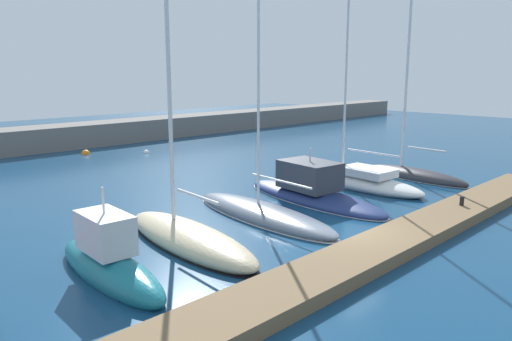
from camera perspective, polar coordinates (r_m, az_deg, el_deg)
The scene contains 12 objects.
ground_plane at distance 20.59m, azimuth 10.57°, elevation -7.90°, with size 120.00×120.00×0.00m, color navy.
dock_pier at distance 19.65m, azimuth 14.82°, elevation -8.31°, with size 32.21×2.20×0.49m, color brown.
breakwater_seawall at distance 46.08m, azimuth -24.10°, elevation 3.31°, with size 108.00×3.71×2.01m, color slate.
motorboat_teal_second at distance 17.40m, azimuth -16.64°, elevation -10.05°, with size 2.01×6.71×3.47m.
sailboat_sand_third at distance 19.82m, azimuth -7.81°, elevation -7.54°, with size 3.05×8.57×14.29m.
sailboat_slate_fourth at distance 23.14m, azimuth 0.75°, elevation -4.73°, with size 3.13×9.44×19.36m.
motorboat_navy_fifth at distance 26.43m, azimuth 6.46°, elevation -2.37°, with size 3.89×9.90×3.10m.
sailboat_white_sixth at distance 29.93m, azimuth 11.62°, elevation -1.04°, with size 3.22×9.06×15.40m.
sailboat_charcoal_seventh at distance 33.04m, azimuth 17.74°, elevation -0.31°, with size 2.54×7.51×13.55m.
mooring_buoy_orange at distance 42.89m, azimuth -19.02°, elevation 1.78°, with size 0.73×0.73×0.73m, color orange.
mooring_buoy_white at distance 42.11m, azimuth -12.52°, elevation 1.97°, with size 0.53×0.53×0.53m, color white.
dock_bollard at distance 25.35m, azimuth 22.63°, elevation -3.25°, with size 0.20×0.20×0.44m, color black.
Camera 1 is at (-16.12, -10.87, 6.77)m, focal length 34.72 mm.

